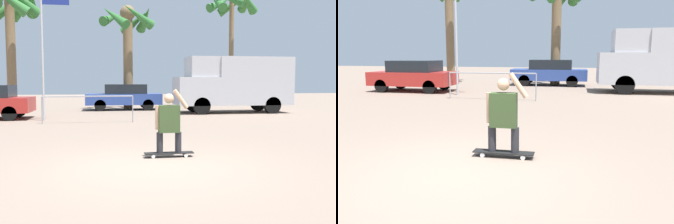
% 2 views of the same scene
% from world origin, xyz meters
% --- Properties ---
extents(ground_plane, '(80.00, 80.00, 0.00)m').
position_xyz_m(ground_plane, '(0.00, 0.00, 0.00)').
color(ground_plane, gray).
extents(skateboard, '(1.07, 0.22, 0.10)m').
position_xyz_m(skateboard, '(0.43, 0.90, 0.08)').
color(skateboard, black).
rests_on(skateboard, ground_plane).
extents(person_skateboarder, '(0.73, 0.22, 1.38)m').
position_xyz_m(person_skateboarder, '(0.43, 0.90, 0.80)').
color(person_skateboarder, '#28282D').
rests_on(person_skateboarder, skateboard).
extents(camper_van, '(5.96, 2.07, 2.87)m').
position_xyz_m(camper_van, '(5.72, 11.73, 1.58)').
color(camper_van, black).
rests_on(camper_van, ground_plane).
extents(parked_car_blue, '(4.25, 1.76, 1.46)m').
position_xyz_m(parked_car_blue, '(0.13, 14.50, 0.77)').
color(parked_car_blue, black).
rests_on(parked_car_blue, ground_plane).
extents(parked_car_red, '(3.91, 1.93, 1.47)m').
position_xyz_m(parked_car_red, '(-6.04, 10.13, 0.77)').
color(parked_car_red, black).
rests_on(parked_car_red, ground_plane).
extents(palm_tree_center_background, '(3.28, 3.34, 6.06)m').
position_xyz_m(palm_tree_center_background, '(0.45, 15.12, 4.61)').
color(palm_tree_center_background, brown).
rests_on(palm_tree_center_background, ground_plane).
extents(flagpole, '(1.17, 0.12, 5.64)m').
position_xyz_m(flagpole, '(-3.33, 9.12, 3.35)').
color(flagpole, '#B7B7BC').
rests_on(flagpole, ground_plane).
extents(plaza_railing_segment, '(3.53, 0.05, 1.08)m').
position_xyz_m(plaza_railing_segment, '(-1.60, 7.93, 0.88)').
color(plaza_railing_segment, '#99999E').
rests_on(plaza_railing_segment, ground_plane).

